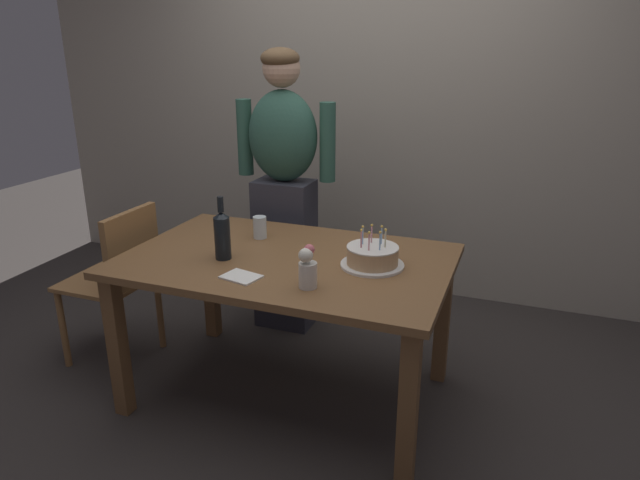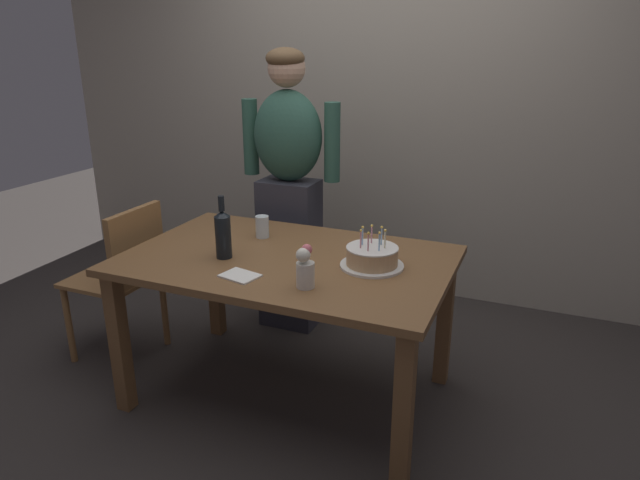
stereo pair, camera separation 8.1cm
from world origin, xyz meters
TOP-DOWN VIEW (x-y plane):
  - ground_plane at (0.00, 0.00)m, footprint 10.00×10.00m
  - back_wall at (0.00, 1.55)m, footprint 5.20×0.10m
  - dining_table at (0.00, 0.00)m, footprint 1.50×0.96m
  - birthday_cake at (0.40, 0.03)m, footprint 0.28×0.28m
  - water_glass_near at (-0.24, 0.21)m, footprint 0.07×0.07m
  - wine_bottle at (-0.27, -0.12)m, footprint 0.07×0.07m
  - napkin_stack at (-0.08, -0.29)m, footprint 0.18×0.15m
  - flower_vase at (0.22, -0.28)m, footprint 0.08×0.08m
  - person_man_bearded at (-0.33, 0.71)m, footprint 0.61×0.27m
  - dining_chair at (-0.97, -0.01)m, footprint 0.42×0.42m

SIDE VIEW (x-z plane):
  - ground_plane at x=0.00m, z-range 0.00..0.00m
  - dining_chair at x=-0.97m, z-range 0.08..0.95m
  - dining_table at x=0.00m, z-range 0.27..1.01m
  - napkin_stack at x=-0.08m, z-range 0.74..0.75m
  - birthday_cake at x=0.40m, z-range 0.69..0.87m
  - water_glass_near at x=-0.24m, z-range 0.74..0.85m
  - flower_vase at x=0.22m, z-range 0.73..0.91m
  - wine_bottle at x=-0.27m, z-range 0.71..1.01m
  - person_man_bearded at x=-0.33m, z-range 0.04..1.70m
  - back_wall at x=0.00m, z-range 0.00..2.60m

